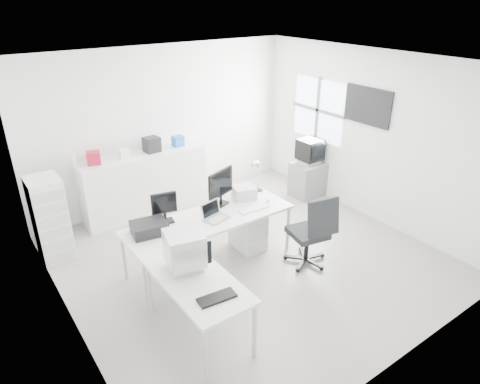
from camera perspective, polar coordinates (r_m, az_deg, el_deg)
floor at (r=6.42m, az=1.05°, el=-8.72°), size 5.00×5.00×0.01m
ceiling at (r=5.38m, az=1.30°, el=16.82°), size 5.00×5.00×0.01m
back_wall at (r=7.79m, az=-10.01°, el=8.57°), size 5.00×0.02×2.80m
left_wall at (r=4.84m, az=-23.37°, el=-3.92°), size 0.02×5.00×2.80m
right_wall at (r=7.44m, az=16.92°, el=7.06°), size 0.02×5.00×2.80m
window at (r=8.12m, az=10.35°, el=10.70°), size 0.02×1.20×1.10m
wall_picture at (r=7.35m, az=16.65°, el=10.94°), size 0.04×0.90×0.60m
main_desk at (r=6.12m, az=-3.95°, el=-6.52°), size 2.40×0.80×0.75m
side_desk at (r=5.00m, az=-5.58°, el=-14.94°), size 0.70×1.40×0.75m
drawer_pedestal at (r=6.53m, az=1.07°, el=-5.02°), size 0.40×0.50×0.60m
inkjet_printer at (r=5.64m, az=-12.00°, el=-4.69°), size 0.50×0.42×0.16m
lcd_monitor_small at (r=5.80m, az=-10.06°, el=-2.09°), size 0.38×0.26×0.43m
lcd_monitor_large at (r=6.16m, az=-2.60°, el=0.59°), size 0.56×0.37×0.54m
laptop at (r=5.82m, az=-3.15°, el=-2.76°), size 0.39×0.40×0.21m
white_keyboard at (r=6.14m, az=1.84°, el=-2.21°), size 0.47×0.15×0.02m
white_mouse at (r=6.33m, az=3.73°, el=-1.15°), size 0.06×0.06×0.06m
laser_printer at (r=6.42m, az=0.56°, el=-0.07°), size 0.40×0.37×0.19m
desk_lamp at (r=6.61m, az=2.61°, el=2.10°), size 0.19×0.19×0.49m
crt_monitor at (r=4.82m, az=-7.40°, el=-7.92°), size 0.46×0.46×0.44m
black_keyboard at (r=4.48m, az=-3.11°, el=-13.90°), size 0.42×0.20×0.03m
office_chair at (r=6.11m, az=9.04°, el=-4.95°), size 0.74×0.74×1.09m
tv_cabinet at (r=8.27m, az=9.04°, el=1.71°), size 0.60×0.49×0.65m
crt_tv at (r=8.07m, az=9.31°, el=5.31°), size 0.50×0.48×0.45m
sideboard at (r=7.64m, az=-12.61°, el=1.14°), size 2.18×0.55×1.09m
clutter_box_a at (r=7.16m, az=-18.94°, el=4.31°), size 0.25×0.24×0.21m
clutter_box_b at (r=7.31m, az=-15.21°, el=5.00°), size 0.15×0.13×0.15m
clutter_box_c at (r=7.47m, az=-11.69°, el=6.22°), size 0.27×0.25×0.25m
clutter_box_d at (r=7.68m, az=-8.28°, el=6.74°), size 0.19×0.17×0.18m
clutter_bottle at (r=7.12m, az=-21.32°, el=3.90°), size 0.07×0.07×0.22m
filing_cabinet at (r=6.73m, az=-24.01°, el=-3.24°), size 0.44×0.52×1.25m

